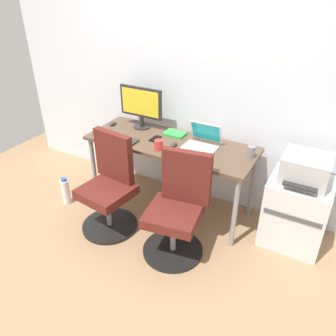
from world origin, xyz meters
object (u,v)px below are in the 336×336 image
object	(u,v)px
office_chair_left	(110,188)
coffee_mug	(159,145)
side_cabinet	(296,212)
desktop_monitor	(141,105)
water_bottle_on_floor	(66,191)
open_laptop	(202,142)
office_chair_right	(178,210)
printer	(306,169)

from	to	relation	value
office_chair_left	coffee_mug	bearing A→B (deg)	45.63
side_cabinet	desktop_monitor	distance (m)	1.81
water_bottle_on_floor	open_laptop	size ratio (longest dim) A/B	1.00
office_chair_right	side_cabinet	distance (m)	1.07
office_chair_left	coffee_mug	xyz separation A→B (m)	(0.34, 0.35, 0.38)
office_chair_left	printer	xyz separation A→B (m)	(1.60, 0.61, 0.35)
office_chair_right	open_laptop	world-z (taller)	open_laptop
office_chair_right	coffee_mug	bearing A→B (deg)	137.96
office_chair_left	office_chair_right	distance (m)	0.72
side_cabinet	open_laptop	size ratio (longest dim) A/B	2.09
office_chair_right	side_cabinet	xyz separation A→B (m)	(0.88, 0.61, -0.10)
office_chair_left	side_cabinet	size ratio (longest dim) A/B	1.45
office_chair_left	desktop_monitor	bearing A→B (deg)	96.39
side_cabinet	coffee_mug	distance (m)	1.37
office_chair_left	open_laptop	xyz separation A→B (m)	(0.67, 0.59, 0.39)
side_cabinet	coffee_mug	xyz separation A→B (m)	(-1.26, -0.26, 0.48)
desktop_monitor	office_chair_right	bearing A→B (deg)	-41.40
open_laptop	office_chair_left	bearing A→B (deg)	-138.41
water_bottle_on_floor	open_laptop	distance (m)	1.57
open_laptop	coffee_mug	bearing A→B (deg)	-143.20
office_chair_left	side_cabinet	distance (m)	1.71
side_cabinet	printer	xyz separation A→B (m)	(-0.00, -0.00, 0.44)
office_chair_right	side_cabinet	bearing A→B (deg)	34.75
printer	office_chair_left	bearing A→B (deg)	-159.22
water_bottle_on_floor	side_cabinet	bearing A→B (deg)	14.27
side_cabinet	desktop_monitor	xyz separation A→B (m)	(-1.68, 0.10, 0.68)
office_chair_left	open_laptop	distance (m)	0.97
desktop_monitor	open_laptop	bearing A→B (deg)	-8.86
printer	open_laptop	distance (m)	0.93
open_laptop	office_chair_right	bearing A→B (deg)	-84.46
printer	coffee_mug	distance (m)	1.29
printer	desktop_monitor	size ratio (longest dim) A/B	0.83
office_chair_right	coffee_mug	world-z (taller)	office_chair_right
office_chair_left	printer	bearing A→B (deg)	20.78
side_cabinet	water_bottle_on_floor	xyz separation A→B (m)	(-2.25, -0.57, -0.18)
office_chair_left	desktop_monitor	distance (m)	0.92
side_cabinet	printer	bearing A→B (deg)	-90.00
water_bottle_on_floor	office_chair_right	bearing A→B (deg)	-1.54
desktop_monitor	coffee_mug	bearing A→B (deg)	-40.80
office_chair_right	coffee_mug	xyz separation A→B (m)	(-0.38, 0.35, 0.38)
printer	desktop_monitor	distance (m)	1.70
printer	side_cabinet	bearing A→B (deg)	90.00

